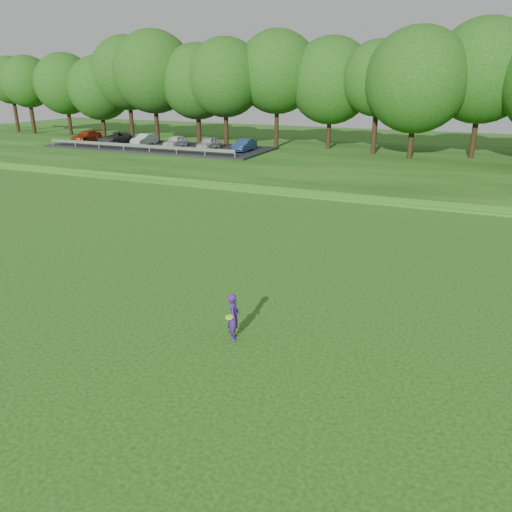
% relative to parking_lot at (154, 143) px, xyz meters
% --- Properties ---
extents(ground, '(140.00, 140.00, 0.00)m').
position_rel_parking_lot_xyz_m(ground, '(24.63, -32.82, -1.06)').
color(ground, '#15410C').
rests_on(ground, ground).
extents(berm, '(130.00, 30.00, 0.60)m').
position_rel_parking_lot_xyz_m(berm, '(24.63, 1.18, -0.76)').
color(berm, '#15410C').
rests_on(berm, ground).
extents(walking_path, '(130.00, 1.60, 0.04)m').
position_rel_parking_lot_xyz_m(walking_path, '(24.63, -12.82, -1.04)').
color(walking_path, gray).
rests_on(walking_path, ground).
extents(treeline, '(104.00, 7.00, 15.00)m').
position_rel_parking_lot_xyz_m(treeline, '(24.63, 5.18, 7.04)').
color(treeline, '#0F4210').
rests_on(treeline, berm).
extents(parking_lot, '(24.00, 9.00, 1.38)m').
position_rel_parking_lot_xyz_m(parking_lot, '(0.00, 0.00, 0.00)').
color(parking_lot, black).
rests_on(parking_lot, berm).
extents(woman, '(0.55, 0.70, 1.53)m').
position_rel_parking_lot_xyz_m(woman, '(25.79, -33.23, -0.29)').
color(woman, '#3D1974').
rests_on(woman, ground).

